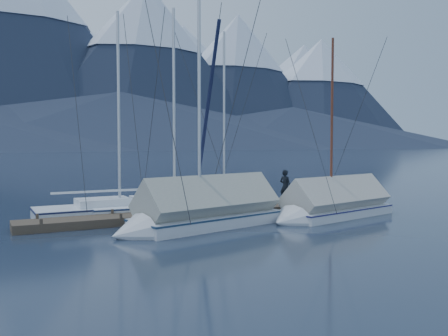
# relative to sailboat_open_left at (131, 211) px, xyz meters

# --- Properties ---
(ground) EXTENTS (1000.00, 1000.00, 0.00)m
(ground) POSITION_rel_sailboat_open_left_xyz_m (3.71, -4.31, -0.18)
(ground) COLOR black
(ground) RESTS_ON ground
(mountain_range) EXTENTS (877.00, 584.00, 150.50)m
(mountain_range) POSITION_rel_sailboat_open_left_xyz_m (7.84, 366.14, 58.47)
(mountain_range) COLOR #475675
(mountain_range) RESTS_ON ground
(dock) EXTENTS (18.00, 1.50, 0.54)m
(dock) POSITION_rel_sailboat_open_left_xyz_m (3.71, -2.31, -0.07)
(dock) COLOR #382D23
(dock) RESTS_ON ground
(mooring_posts) EXTENTS (15.12, 1.52, 0.35)m
(mooring_posts) POSITION_rel_sailboat_open_left_xyz_m (3.21, -2.31, 0.17)
(mooring_posts) COLOR #382D23
(mooring_posts) RESTS_ON ground
(sailboat_open_left) EXTENTS (7.79, 3.34, 10.27)m
(sailboat_open_left) POSITION_rel_sailboat_open_left_xyz_m (0.00, 0.00, 0.00)
(sailboat_open_left) COLOR silver
(sailboat_open_left) RESTS_ON ground
(sailboat_open_mid) EXTENTS (8.15, 3.45, 10.61)m
(sailboat_open_mid) POSITION_rel_sailboat_open_left_xyz_m (2.50, -0.62, 0.01)
(sailboat_open_mid) COLOR white
(sailboat_open_mid) RESTS_ON ground
(sailboat_open_right) EXTENTS (7.84, 5.35, 10.16)m
(sailboat_open_right) POSITION_rel_sailboat_open_left_xyz_m (5.84, 1.14, -0.00)
(sailboat_open_right) COLOR silver
(sailboat_open_right) RESTS_ON ground
(sailboat_covered_near) EXTENTS (7.12, 3.49, 8.88)m
(sailboat_covered_near) POSITION_rel_sailboat_open_left_xyz_m (7.61, -5.01, 0.26)
(sailboat_covered_near) COLOR silver
(sailboat_covered_near) RESTS_ON ground
(sailboat_covered_far) EXTENTS (7.69, 3.81, 10.36)m
(sailboat_covered_far) POSITION_rel_sailboat_open_left_xyz_m (1.26, -4.73, 0.33)
(sailboat_covered_far) COLOR silver
(sailboat_covered_far) RESTS_ON ground
(person) EXTENTS (0.61, 0.72, 1.68)m
(person) POSITION_rel_sailboat_open_left_xyz_m (7.29, -2.06, 1.00)
(person) COLOR black
(person) RESTS_ON dock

